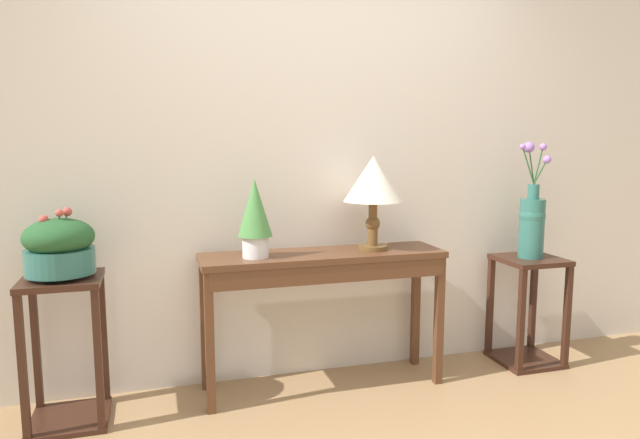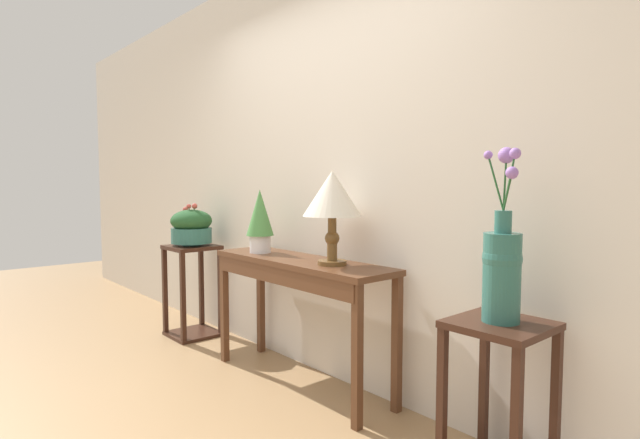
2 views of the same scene
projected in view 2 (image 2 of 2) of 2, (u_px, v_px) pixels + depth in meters
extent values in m
cube|color=beige|center=(334.00, 161.00, 3.22)|extent=(9.00, 0.10, 2.80)
cube|color=#56331E|center=(300.00, 262.00, 3.10)|extent=(1.37, 0.37, 0.03)
cube|color=#56331E|center=(278.00, 276.00, 2.99)|extent=(1.31, 0.03, 0.10)
cube|color=#56331E|center=(225.00, 309.00, 3.52)|extent=(0.04, 0.04, 0.76)
cube|color=#56331E|center=(357.00, 358.00, 2.53)|extent=(0.04, 0.04, 0.76)
cube|color=#56331E|center=(261.00, 302.00, 3.72)|extent=(0.04, 0.04, 0.76)
cube|color=#56331E|center=(397.00, 345.00, 2.73)|extent=(0.04, 0.04, 0.76)
cylinder|color=brown|center=(332.00, 263.00, 2.87)|extent=(0.17, 0.17, 0.02)
cylinder|color=brown|center=(332.00, 249.00, 2.86)|extent=(0.06, 0.06, 0.13)
sphere|color=brown|center=(332.00, 238.00, 2.86)|extent=(0.08, 0.08, 0.08)
cylinder|color=brown|center=(332.00, 227.00, 2.86)|extent=(0.05, 0.05, 0.13)
cone|color=beige|center=(332.00, 193.00, 2.84)|extent=(0.34, 0.34, 0.26)
cylinder|color=silver|center=(260.00, 244.00, 3.36)|extent=(0.14, 0.14, 0.12)
cone|color=#478442|center=(260.00, 213.00, 3.35)|extent=(0.18, 0.18, 0.31)
cube|color=#381E14|center=(192.00, 247.00, 4.09)|extent=(0.37, 0.37, 0.03)
cube|color=#381E14|center=(193.00, 334.00, 4.14)|extent=(0.37, 0.37, 0.03)
cube|color=#381E14|center=(165.00, 290.00, 4.13)|extent=(0.04, 0.04, 0.69)
cube|color=#381E14|center=(183.00, 297.00, 3.88)|extent=(0.04, 0.04, 0.69)
cube|color=#381E14|center=(201.00, 285.00, 4.35)|extent=(0.04, 0.04, 0.69)
cube|color=#381E14|center=(221.00, 291.00, 4.10)|extent=(0.04, 0.04, 0.69)
cylinder|color=#2D665B|center=(192.00, 244.00, 4.09)|extent=(0.15, 0.15, 0.02)
cylinder|color=#2D665B|center=(192.00, 235.00, 4.08)|extent=(0.33, 0.33, 0.12)
ellipsoid|color=#235128|center=(191.00, 221.00, 4.07)|extent=(0.33, 0.33, 0.18)
cylinder|color=#235128|center=(193.00, 217.00, 4.06)|extent=(0.05, 0.02, 0.18)
sphere|color=#B7473D|center=(195.00, 206.00, 4.03)|extent=(0.04, 0.04, 0.04)
cylinder|color=#235128|center=(190.00, 217.00, 4.05)|extent=(0.02, 0.04, 0.18)
sphere|color=#B7473D|center=(189.00, 206.00, 4.03)|extent=(0.04, 0.04, 0.04)
cylinder|color=#235128|center=(188.00, 219.00, 4.08)|extent=(0.07, 0.03, 0.15)
sphere|color=#B7473D|center=(185.00, 209.00, 4.09)|extent=(0.04, 0.04, 0.04)
cube|color=#381E14|center=(500.00, 325.00, 2.07)|extent=(0.37, 0.37, 0.03)
cube|color=#381E14|center=(442.00, 400.00, 2.11)|extent=(0.04, 0.04, 0.63)
cube|color=#381E14|center=(516.00, 429.00, 1.87)|extent=(0.04, 0.04, 0.63)
cube|color=#381E14|center=(484.00, 380.00, 2.33)|extent=(0.04, 0.04, 0.63)
cube|color=#381E14|center=(556.00, 404.00, 2.08)|extent=(0.04, 0.04, 0.63)
cylinder|color=#2D665B|center=(502.00, 278.00, 2.06)|extent=(0.15, 0.15, 0.37)
sphere|color=#2D665B|center=(502.00, 258.00, 2.05)|extent=(0.16, 0.16, 0.16)
cylinder|color=#2D665B|center=(503.00, 222.00, 2.04)|extent=(0.07, 0.07, 0.09)
cylinder|color=#235128|center=(505.00, 183.00, 2.05)|extent=(0.03, 0.05, 0.23)
sphere|color=#996BC1|center=(506.00, 155.00, 2.06)|extent=(0.07, 0.07, 0.07)
cylinder|color=#235128|center=(496.00, 182.00, 2.07)|extent=(0.09, 0.02, 0.23)
sphere|color=#996BC1|center=(488.00, 155.00, 2.09)|extent=(0.04, 0.04, 0.04)
cylinder|color=#235128|center=(509.00, 182.00, 2.01)|extent=(0.06, 0.02, 0.23)
sphere|color=#996BC1|center=(515.00, 153.00, 1.98)|extent=(0.05, 0.05, 0.05)
cylinder|color=#235128|center=(508.00, 192.00, 2.00)|extent=(0.06, 0.05, 0.16)
sphere|color=#996BC1|center=(512.00, 173.00, 1.96)|extent=(0.05, 0.05, 0.05)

